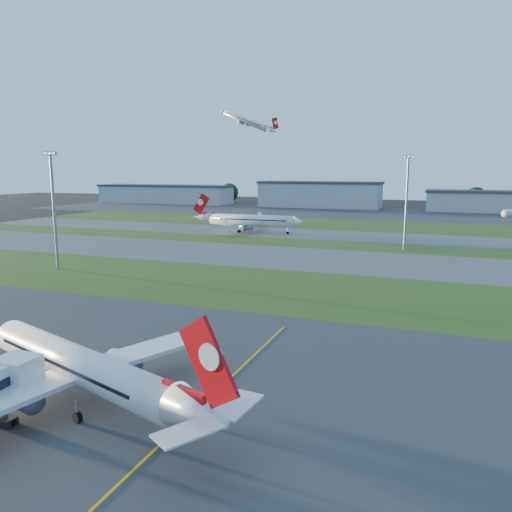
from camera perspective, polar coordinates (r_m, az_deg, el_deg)
The scene contains 21 objects.
ground at distance 47.94m, azimuth -14.57°, elevation -17.68°, with size 700.00×700.00×0.00m, color black.
apron_near at distance 47.94m, azimuth -14.57°, elevation -17.68°, with size 300.00×70.00×0.01m, color #333335.
grass_strip_a at distance 92.55m, azimuth 4.40°, elevation -3.89°, with size 300.00×34.00×0.01m, color #374D19.
taxiway_a at distance 123.88m, azimuth 8.77°, elevation -0.47°, with size 300.00×32.00×0.01m, color #515154.
grass_strip_b at distance 148.11m, azimuth 10.83°, elevation 1.14°, with size 300.00×18.00×0.01m, color #374D19.
taxiway_b at distance 169.61m, azimuth 12.15°, elevation 2.18°, with size 300.00×26.00×0.01m, color #515154.
grass_strip_c at distance 202.06m, azimuth 13.61°, elevation 3.32°, with size 300.00×40.00×0.01m, color #374D19.
apron_far at distance 261.42m, azimuth 15.33°, elevation 4.67°, with size 400.00×80.00×0.01m, color #333335.
yellow_line at distance 45.49m, azimuth -9.12°, elevation -19.08°, with size 0.25×60.00×0.02m, color gold.
airliner_parked at distance 50.56m, azimuth -19.33°, elevation -11.87°, with size 32.40×27.33×10.47m.
airliner_taxiing at distance 176.63m, azimuth -0.64°, elevation 4.08°, with size 38.59×32.79×12.05m.
airliner_departing at distance 281.18m, azimuth -1.15°, elevation 15.19°, with size 32.00×27.09×9.98m.
light_mast_west at distance 118.13m, azimuth -22.13°, elevation 5.67°, with size 3.20×0.70×25.80m.
light_mast_centre at distance 142.82m, azimuth 16.84°, elevation 6.56°, with size 3.20×0.70×25.80m.
hangar_far_west at distance 338.65m, azimuth -10.37°, elevation 6.99°, with size 91.80×23.00×12.20m.
hangar_west at distance 298.05m, azimuth 7.30°, elevation 7.00°, with size 71.40×23.00×15.20m.
hangar_east at distance 291.22m, azimuth 26.87°, elevation 5.57°, with size 81.60×23.00×11.20m.
tree_far_west at distance 371.48m, azimuth -14.65°, elevation 7.13°, with size 11.00×11.00×12.00m.
tree_west at distance 333.36m, azimuth -3.08°, elevation 7.27°, with size 12.10×12.10×13.20m.
tree_mid_west at distance 304.10m, azimuth 12.40°, elevation 6.56°, with size 9.90×9.90×10.80m.
tree_mid_east at distance 303.99m, azimuth 23.80°, elevation 6.15°, with size 11.55×11.55×12.60m.
Camera 1 is at (25.40, -34.26, 21.89)m, focal length 35.00 mm.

